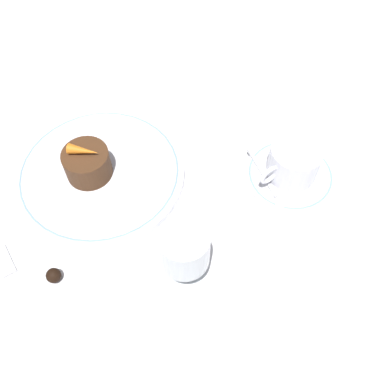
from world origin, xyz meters
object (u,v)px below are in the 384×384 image
(dinner_plate, at_px, (100,173))
(coffee_cup, at_px, (294,161))
(dessert_cake, at_px, (87,164))
(wine_glass, at_px, (184,251))

(dinner_plate, xyz_separation_m, coffee_cup, (-0.25, 0.17, 0.03))
(coffee_cup, distance_m, dessert_cake, 0.32)
(coffee_cup, xyz_separation_m, wine_glass, (0.23, 0.05, 0.03))
(wine_glass, xyz_separation_m, dessert_cake, (0.03, -0.22, -0.04))
(dinner_plate, relative_size, wine_glass, 2.44)
(dinner_plate, height_order, coffee_cup, coffee_cup)
(dessert_cake, bearing_deg, wine_glass, 98.36)
(wine_glass, height_order, dessert_cake, wine_glass)
(dinner_plate, relative_size, coffee_cup, 2.54)
(coffee_cup, relative_size, wine_glass, 0.96)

